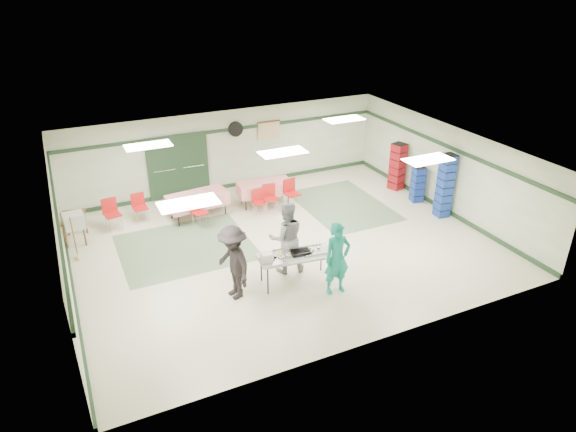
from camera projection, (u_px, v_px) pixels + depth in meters
name	position (u px, v px, depth m)	size (l,w,h in m)	color
floor	(283.00, 244.00, 14.23)	(11.00, 11.00, 0.00)	beige
ceiling	(283.00, 152.00, 13.04)	(11.00, 11.00, 0.00)	white
wall_back	(228.00, 150.00, 17.29)	(11.00, 11.00, 0.00)	beige
wall_front	(379.00, 286.00, 9.98)	(11.00, 11.00, 0.00)	beige
wall_left	(61.00, 243.00, 11.54)	(9.00, 9.00, 0.00)	beige
wall_right	(446.00, 168.00, 15.73)	(9.00, 9.00, 0.00)	beige
trim_back	(227.00, 130.00, 16.96)	(11.00, 0.06, 0.10)	#1E3720
baseboard_back	(230.00, 185.00, 17.84)	(11.00, 0.06, 0.12)	#1E3720
trim_left	(57.00, 215.00, 11.24)	(9.00, 0.06, 0.10)	#1E3720
baseboard_left	(73.00, 290.00, 12.12)	(9.00, 0.06, 0.12)	#1E3720
trim_right	(448.00, 147.00, 15.41)	(9.00, 0.06, 0.10)	#1E3720
baseboard_right	(440.00, 207.00, 16.29)	(9.00, 0.06, 0.12)	#1E3720
green_patch_a	(186.00, 247.00, 14.09)	(3.50, 3.00, 0.01)	slate
green_patch_b	(343.00, 205.00, 16.52)	(2.50, 3.50, 0.01)	slate
double_door_left	(164.00, 169.00, 16.54)	(0.90, 0.06, 2.10)	gray
double_door_right	(193.00, 164.00, 16.90)	(0.90, 0.06, 2.10)	gray
door_frame	(178.00, 167.00, 16.70)	(2.00, 0.03, 2.15)	#1E3720
wall_fan	(236.00, 129.00, 17.05)	(0.50, 0.50, 0.10)	black
scroll_banner	(269.00, 130.00, 17.59)	(0.80, 0.02, 0.60)	#D4B484
serving_table	(296.00, 256.00, 12.24)	(1.88, 0.95, 0.76)	beige
sheet_tray_right	(314.00, 251.00, 12.37)	(0.62, 0.47, 0.02)	silver
sheet_tray_mid	(288.00, 253.00, 12.26)	(0.61, 0.46, 0.02)	silver
sheet_tray_left	(273.00, 261.00, 11.92)	(0.56, 0.43, 0.02)	silver
baking_pan	(300.00, 252.00, 12.25)	(0.47, 0.29, 0.08)	black
foam_box_stack	(267.00, 257.00, 11.90)	(0.25, 0.22, 0.22)	white
volunteer_teal	(337.00, 259.00, 11.81)	(0.65, 0.43, 1.79)	#148E80
volunteer_grey	(286.00, 238.00, 12.63)	(0.91, 0.71, 1.87)	gray
volunteer_dark	(233.00, 263.00, 11.62)	(1.17, 0.68, 1.82)	black
dining_table_a	(264.00, 187.00, 16.38)	(1.75, 0.92, 0.77)	red
dining_table_b	(198.00, 199.00, 15.55)	(1.90, 1.02, 0.77)	red
chair_a	(270.00, 195.00, 15.91)	(0.47, 0.47, 0.88)	red
chair_b	(258.00, 199.00, 15.79)	(0.40, 0.40, 0.78)	red
chair_c	(291.00, 190.00, 16.18)	(0.48, 0.48, 0.92)	red
chair_d	(198.00, 209.00, 15.04)	(0.52, 0.52, 0.87)	red
chair_loose_a	(139.00, 204.00, 15.32)	(0.44, 0.44, 0.87)	red
chair_loose_b	(111.00, 211.00, 14.83)	(0.51, 0.51, 0.94)	red
crate_stack_blue_a	(445.00, 186.00, 15.40)	(0.38, 0.38, 2.00)	#1B38A3
crate_stack_red	(397.00, 166.00, 17.39)	(0.42, 0.42, 1.62)	maroon
crate_stack_blue_b	(418.00, 184.00, 16.57)	(0.36, 0.36, 1.18)	#1B38A3
printer_table	(74.00, 220.00, 14.15)	(0.73, 1.01, 0.74)	brown
office_printer	(74.00, 221.00, 13.42)	(0.51, 0.45, 0.40)	#B7B7B2
broom	(74.00, 237.00, 13.28)	(0.03, 0.03, 1.22)	brown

